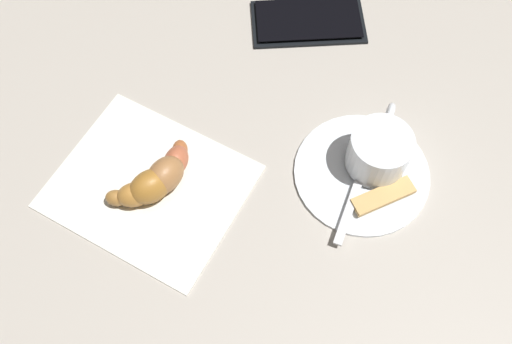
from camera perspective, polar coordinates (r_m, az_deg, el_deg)
name	(u,v)px	position (r m, az deg, el deg)	size (l,w,h in m)	color
ground_plane	(242,181)	(0.60, -1.45, -0.96)	(1.80, 1.80, 0.00)	#A69F94
saucer	(362,172)	(0.61, 10.75, -0.03)	(0.15, 0.15, 0.01)	silver
espresso_cup	(380,150)	(0.60, 12.48, 2.24)	(0.07, 0.09, 0.05)	silver
teaspoon	(361,176)	(0.60, 10.61, -0.43)	(0.03, 0.12, 0.01)	silver
sugar_packet	(383,196)	(0.60, 12.85, -2.39)	(0.07, 0.02, 0.01)	tan
napkin	(149,186)	(0.61, -10.83, -1.38)	(0.20, 0.16, 0.00)	silver
croissant	(156,180)	(0.59, -10.14, -0.77)	(0.08, 0.10, 0.04)	olive
cell_phone	(308,21)	(0.72, 5.35, 15.09)	(0.15, 0.11, 0.01)	black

